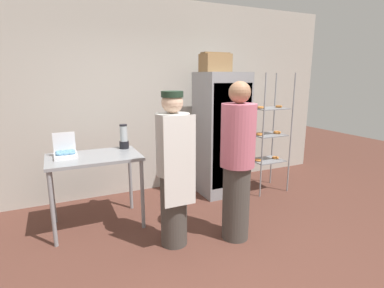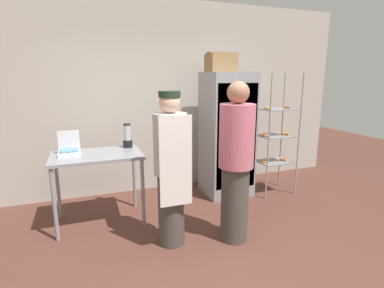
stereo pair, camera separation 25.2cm
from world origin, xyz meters
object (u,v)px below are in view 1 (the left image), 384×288
Objects in this scene: donut_box at (65,153)px; person_customer at (237,162)px; refrigerator at (221,134)px; cardboard_storage_box at (215,63)px; blender_pitcher at (124,138)px; person_baker at (173,168)px; baking_rack at (268,134)px.

person_customer is (1.67, -1.00, -0.04)m from donut_box.
refrigerator is 4.57× the size of cardboard_storage_box.
cardboard_storage_box is 1.73m from person_customer.
person_baker reaches higher than blender_pitcher.
cardboard_storage_box is at bearing 164.83° from baking_rack.
person_customer reaches higher than person_baker.
blender_pitcher is 1.69m from cardboard_storage_box.
person_baker is at bearing -137.45° from refrigerator.
baking_rack is at bearing -18.71° from refrigerator.
person_baker reaches higher than donut_box.
baking_rack is 1.38m from cardboard_storage_box.
donut_box is at bearing 139.95° from person_baker.
cardboard_storage_box is at bearing 4.29° from blender_pitcher.
person_customer reaches higher than donut_box.
baking_rack is at bearing -15.17° from cardboard_storage_box.
person_baker is at bearing 166.38° from person_customer.
cardboard_storage_box reaches higher than person_baker.
blender_pitcher is at bearing -175.58° from refrigerator.
blender_pitcher is 1.52m from person_customer.
baking_rack is 2.94m from donut_box.
refrigerator is 1.52m from blender_pitcher.
person_baker is (1.00, -0.84, -0.07)m from donut_box.
refrigerator is at bearing 5.83° from cardboard_storage_box.
person_customer reaches higher than blender_pitcher.
refrigerator reaches higher than blender_pitcher.
blender_pitcher is 0.19× the size of person_baker.
refrigerator reaches higher than donut_box.
person_customer is at bearing -13.62° from person_baker.
refrigerator is at bearing 7.43° from donut_box.
blender_pitcher is (-1.51, -0.12, 0.10)m from refrigerator.
person_baker is at bearing -40.05° from donut_box.
donut_box is 1.30m from person_baker.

